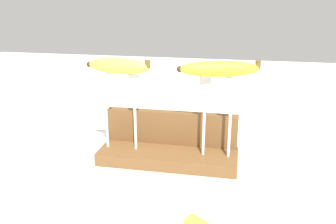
{
  "coord_description": "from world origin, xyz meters",
  "views": [
    {
      "loc": [
        0.16,
        -0.8,
        0.4
      ],
      "look_at": [
        0.0,
        0.0,
        0.13
      ],
      "focal_mm": 38.6,
      "sensor_mm": 36.0,
      "label": 1
    }
  ],
  "objects_px": {
    "fork_stand_left": "(120,105)",
    "fork_stand_right": "(217,110)",
    "banana_raised_right": "(219,69)",
    "fork_fallen_near": "(268,196)",
    "banana_raised_left": "(118,66)"
  },
  "relations": [
    {
      "from": "fork_stand_left",
      "to": "fork_stand_right",
      "type": "bearing_deg",
      "value": 0.0
    },
    {
      "from": "fork_stand_right",
      "to": "banana_raised_right",
      "type": "relative_size",
      "value": 1.03
    },
    {
      "from": "fork_stand_right",
      "to": "fork_fallen_near",
      "type": "height_order",
      "value": "fork_stand_right"
    },
    {
      "from": "fork_stand_left",
      "to": "banana_raised_right",
      "type": "bearing_deg",
      "value": -0.0
    },
    {
      "from": "fork_stand_right",
      "to": "banana_raised_right",
      "type": "height_order",
      "value": "banana_raised_right"
    },
    {
      "from": "fork_fallen_near",
      "to": "banana_raised_left",
      "type": "bearing_deg",
      "value": 161.87
    },
    {
      "from": "banana_raised_right",
      "to": "banana_raised_left",
      "type": "bearing_deg",
      "value": 179.99
    },
    {
      "from": "fork_stand_right",
      "to": "fork_fallen_near",
      "type": "bearing_deg",
      "value": -44.26
    },
    {
      "from": "banana_raised_right",
      "to": "fork_fallen_near",
      "type": "xyz_separation_m",
      "value": [
        0.12,
        -0.12,
        -0.24
      ]
    },
    {
      "from": "fork_stand_right",
      "to": "banana_raised_left",
      "type": "relative_size",
      "value": 1.19
    },
    {
      "from": "banana_raised_left",
      "to": "banana_raised_right",
      "type": "distance_m",
      "value": 0.23
    },
    {
      "from": "fork_stand_right",
      "to": "banana_raised_left",
      "type": "bearing_deg",
      "value": 180.0
    },
    {
      "from": "banana_raised_left",
      "to": "fork_stand_right",
      "type": "bearing_deg",
      "value": -0.0
    },
    {
      "from": "fork_stand_left",
      "to": "banana_raised_right",
      "type": "relative_size",
      "value": 1.01
    },
    {
      "from": "banana_raised_left",
      "to": "banana_raised_right",
      "type": "relative_size",
      "value": 0.86
    }
  ]
}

